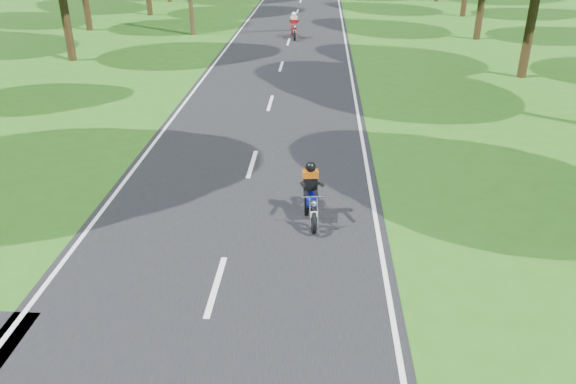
{
  "coord_description": "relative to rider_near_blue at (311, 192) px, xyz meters",
  "views": [
    {
      "loc": [
        1.92,
        -6.84,
        6.38
      ],
      "look_at": [
        1.28,
        4.0,
        1.1
      ],
      "focal_mm": 35.0,
      "sensor_mm": 36.0,
      "label": 1
    }
  ],
  "objects": [
    {
      "name": "ground",
      "position": [
        -1.76,
        -4.84,
        -0.7
      ],
      "size": [
        160.0,
        160.0,
        0.0
      ],
      "primitive_type": "plane",
      "color": "#285713",
      "rests_on": "ground"
    },
    {
      "name": "rider_near_blue",
      "position": [
        0.0,
        0.0,
        0.0
      ],
      "size": [
        0.73,
        1.69,
        1.37
      ],
      "primitive_type": null,
      "rotation": [
        0.0,
        0.0,
        0.12
      ],
      "color": "#0D1B94",
      "rests_on": "main_road"
    },
    {
      "name": "rider_far_red",
      "position": [
        -1.49,
        22.27,
        0.06
      ],
      "size": [
        0.76,
        1.83,
        1.49
      ],
      "primitive_type": null,
      "rotation": [
        0.0,
        0.0,
        0.09
      ],
      "color": "#AB1C0D",
      "rests_on": "main_road"
    }
  ]
}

